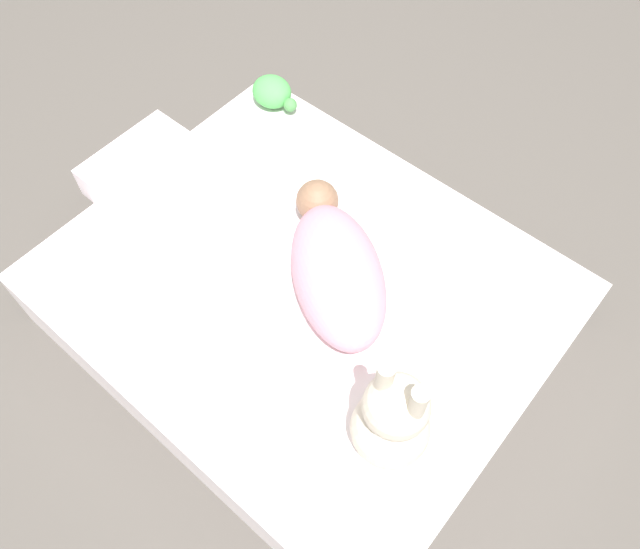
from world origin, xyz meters
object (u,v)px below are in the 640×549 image
(swaddled_baby, at_px, (336,267))
(pillow, at_px, (167,186))
(bunny_plush, at_px, (392,420))
(turtle_plush, at_px, (273,92))

(swaddled_baby, xyz_separation_m, pillow, (-0.49, -0.07, -0.03))
(bunny_plush, bearing_deg, turtle_plush, 145.62)
(turtle_plush, bearing_deg, bunny_plush, -34.38)
(turtle_plush, bearing_deg, swaddled_baby, -34.19)
(swaddled_baby, xyz_separation_m, turtle_plush, (-0.52, 0.35, -0.03))
(pillow, distance_m, turtle_plush, 0.43)
(swaddled_baby, distance_m, turtle_plush, 0.63)
(swaddled_baby, height_order, turtle_plush, swaddled_baby)
(pillow, xyz_separation_m, turtle_plush, (-0.03, 0.43, -0.00))
(bunny_plush, xyz_separation_m, turtle_plush, (-0.84, 0.57, -0.08))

